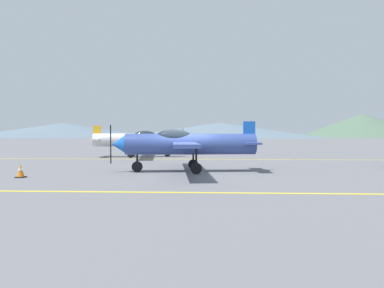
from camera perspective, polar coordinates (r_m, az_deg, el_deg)
The scene contains 9 objects.
ground_plane at distance 15.52m, azimuth -0.95°, elevation -5.17°, with size 400.00×400.00×0.00m, color slate.
apron_line_near at distance 10.69m, azimuth -2.60°, elevation -8.35°, with size 80.00×0.16×0.01m, color yellow.
apron_line_far at distance 24.00m, azimuth 0.32°, elevation -2.65°, with size 80.00×0.16×0.01m, color yellow.
airplane_near at distance 16.29m, azimuth -1.18°, elevation 0.12°, with size 7.26×8.33×2.49m.
airplane_mid at distance 26.85m, azimuth -9.31°, elevation 0.79°, with size 7.27×8.33×2.49m.
traffic_cone_front at distance 15.98m, azimuth -27.42°, elevation -4.13°, with size 0.36×0.36×0.59m.
hill_left at distance 186.53m, azimuth -21.22°, elevation 2.30°, with size 89.47×89.47×7.29m, color slate.
hill_centerleft at distance 145.33m, azimuth 4.78°, elevation 2.41°, with size 87.89×87.89×6.50m, color slate.
hill_centerright at distance 178.71m, azimuth 27.19°, elevation 2.87°, with size 59.51×59.51×11.26m, color #4C6651.
Camera 1 is at (0.96, -15.37, 1.91)m, focal length 30.97 mm.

